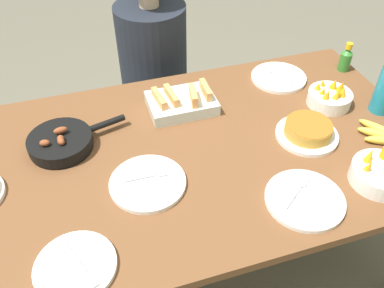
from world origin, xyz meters
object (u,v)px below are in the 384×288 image
(frittata_plate_side, at_px, (308,131))
(fruit_bowl_mango, at_px, (330,97))
(empty_plate_far_right, at_px, (279,78))
(hot_sauce_bottle, at_px, (346,58))
(melon_tray, at_px, (182,102))
(fruit_bowl_citrus, at_px, (380,173))
(person_figure, at_px, (155,92))
(empty_plate_mid_edge, at_px, (305,199))
(empty_plate_near_front, at_px, (148,183))
(skillet, at_px, (62,142))
(empty_plate_far_left, at_px, (76,267))

(frittata_plate_side, distance_m, fruit_bowl_mango, 0.24)
(fruit_bowl_mango, bearing_deg, empty_plate_far_right, 116.24)
(hot_sauce_bottle, bearing_deg, melon_tray, -175.71)
(fruit_bowl_citrus, bearing_deg, hot_sauce_bottle, 66.31)
(fruit_bowl_mango, height_order, person_figure, person_figure)
(frittata_plate_side, height_order, empty_plate_mid_edge, frittata_plate_side)
(melon_tray, xyz_separation_m, empty_plate_near_front, (-0.23, -0.37, -0.02))
(empty_plate_mid_edge, bearing_deg, melon_tray, 111.90)
(fruit_bowl_mango, distance_m, hot_sauce_bottle, 0.30)
(person_figure, bearing_deg, fruit_bowl_citrus, -64.28)
(frittata_plate_side, bearing_deg, fruit_bowl_citrus, -67.25)
(hot_sauce_bottle, bearing_deg, skillet, -173.04)
(fruit_bowl_citrus, relative_size, hot_sauce_bottle, 1.44)
(empty_plate_far_left, relative_size, empty_plate_mid_edge, 0.90)
(skillet, relative_size, hot_sauce_bottle, 2.70)
(melon_tray, distance_m, frittata_plate_side, 0.50)
(frittata_plate_side, relative_size, person_figure, 0.19)
(skillet, distance_m, frittata_plate_side, 0.90)
(empty_plate_near_front, xyz_separation_m, hot_sauce_bottle, (1.02, 0.42, 0.05))
(empty_plate_mid_edge, xyz_separation_m, fruit_bowl_citrus, (0.28, 0.01, 0.03))
(empty_plate_near_front, bearing_deg, empty_plate_far_left, -136.86)
(melon_tray, height_order, empty_plate_mid_edge, melon_tray)
(empty_plate_far_left, height_order, fruit_bowl_citrus, fruit_bowl_citrus)
(frittata_plate_side, distance_m, empty_plate_far_right, 0.39)
(melon_tray, relative_size, person_figure, 0.21)
(empty_plate_near_front, height_order, empty_plate_far_left, same)
(fruit_bowl_mango, bearing_deg, skillet, 176.97)
(melon_tray, distance_m, empty_plate_near_front, 0.43)
(empty_plate_near_front, bearing_deg, skillet, 133.33)
(fruit_bowl_citrus, bearing_deg, frittata_plate_side, 112.75)
(empty_plate_near_front, relative_size, fruit_bowl_citrus, 1.32)
(frittata_plate_side, xyz_separation_m, fruit_bowl_mango, (0.19, 0.16, 0.01))
(empty_plate_near_front, xyz_separation_m, empty_plate_mid_edge, (0.46, -0.22, 0.00))
(empty_plate_far_left, distance_m, person_figure, 1.23)
(empty_plate_far_left, distance_m, fruit_bowl_citrus, 1.00)
(empty_plate_far_right, distance_m, fruit_bowl_mango, 0.26)
(empty_plate_near_front, bearing_deg, empty_plate_mid_edge, -25.45)
(empty_plate_far_left, distance_m, hot_sauce_bottle, 1.44)
(frittata_plate_side, distance_m, fruit_bowl_citrus, 0.29)
(hot_sauce_bottle, bearing_deg, fruit_bowl_citrus, -113.69)
(empty_plate_far_right, distance_m, person_figure, 0.68)
(skillet, bearing_deg, fruit_bowl_mango, -17.71)
(skillet, bearing_deg, empty_plate_far_right, -4.39)
(fruit_bowl_mango, bearing_deg, hot_sauce_bottle, 45.80)
(empty_plate_mid_edge, bearing_deg, fruit_bowl_mango, 50.94)
(frittata_plate_side, height_order, hot_sauce_bottle, hot_sauce_bottle)
(empty_plate_mid_edge, relative_size, fruit_bowl_mango, 1.44)
(fruit_bowl_mango, distance_m, person_figure, 0.92)
(empty_plate_far_left, bearing_deg, fruit_bowl_mango, 23.06)
(skillet, xyz_separation_m, frittata_plate_side, (0.88, -0.21, -0.00))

